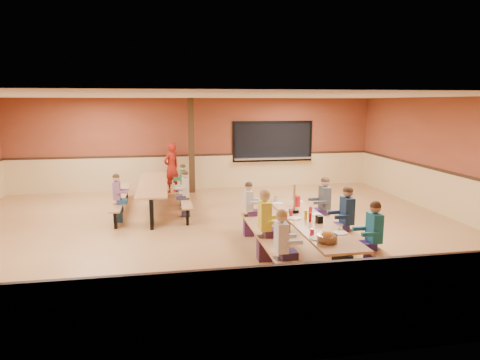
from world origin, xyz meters
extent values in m
plane|color=#A16B3D|center=(0.00, 0.00, 0.00)|extent=(12.00, 12.00, 0.00)
cube|color=brown|center=(0.00, 5.00, 1.50)|extent=(12.00, 0.04, 3.00)
cube|color=brown|center=(0.00, -5.00, 1.50)|extent=(12.00, 0.04, 3.00)
cube|color=brown|center=(6.00, 0.00, 1.50)|extent=(0.04, 10.00, 3.00)
cube|color=white|center=(0.00, 0.00, 3.00)|extent=(12.00, 10.00, 0.04)
cube|color=black|center=(2.60, 4.97, 1.55)|extent=(2.60, 0.06, 1.20)
cube|color=silver|center=(2.60, 4.88, 0.98)|extent=(2.70, 0.28, 0.06)
cube|color=#312010|center=(-0.20, 4.40, 1.50)|extent=(0.18, 0.18, 3.00)
cube|color=#AF7645|center=(1.53, -1.89, 0.72)|extent=(0.75, 3.60, 0.04)
cube|color=black|center=(1.53, -3.44, 0.35)|extent=(0.08, 0.60, 0.70)
cube|color=black|center=(1.53, -0.34, 0.35)|extent=(0.08, 0.60, 0.70)
cube|color=#AF7645|center=(0.71, -1.89, 0.43)|extent=(0.26, 3.60, 0.04)
cube|color=black|center=(0.71, -1.89, 0.21)|extent=(0.06, 0.18, 0.41)
cube|color=#AF7645|center=(2.36, -1.89, 0.43)|extent=(0.26, 3.60, 0.04)
cube|color=black|center=(2.36, -1.89, 0.21)|extent=(0.06, 0.18, 0.41)
cube|color=#AF7645|center=(-1.38, 2.25, 0.72)|extent=(0.75, 3.60, 0.04)
cube|color=black|center=(-1.38, 0.70, 0.35)|extent=(0.08, 0.60, 0.70)
cube|color=black|center=(-1.38, 3.80, 0.35)|extent=(0.08, 0.60, 0.70)
cube|color=#AF7645|center=(-2.21, 2.25, 0.43)|extent=(0.26, 3.60, 0.04)
cube|color=black|center=(-2.21, 2.25, 0.21)|extent=(0.06, 0.18, 0.41)
cube|color=#AF7645|center=(-0.56, 2.25, 0.43)|extent=(0.26, 3.60, 0.04)
cube|color=black|center=(-0.56, 2.25, 0.21)|extent=(0.06, 0.18, 0.41)
imported|color=#A51E12|center=(-0.84, 4.55, 0.80)|extent=(0.70, 0.68, 1.61)
cylinder|color=red|center=(1.62, -0.88, 0.85)|extent=(0.16, 0.16, 0.22)
cube|color=black|center=(1.65, -2.13, 0.80)|extent=(0.10, 0.14, 0.13)
cylinder|color=yellow|center=(1.49, -1.87, 0.82)|extent=(0.06, 0.06, 0.17)
cylinder|color=#B2140F|center=(1.51, -2.05, 0.82)|extent=(0.06, 0.06, 0.17)
cube|color=black|center=(1.42, -1.36, 0.77)|extent=(0.16, 0.16, 0.06)
cube|color=#AF7645|center=(1.42, -1.36, 1.05)|extent=(0.02, 0.09, 0.50)
camera|label=1|loc=(-1.04, -9.18, 2.88)|focal=32.00mm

